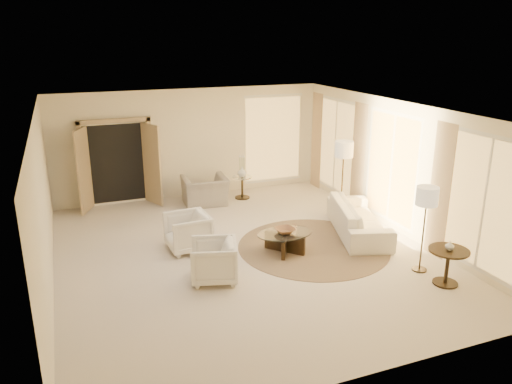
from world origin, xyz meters
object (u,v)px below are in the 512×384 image
object	(u,v)px
accent_chair	(205,186)
end_table	(448,261)
sofa	(358,218)
side_table	(242,185)
armchair_left	(188,230)
coffee_table	(285,240)
armchair_right	(214,259)
bowl	(285,230)
end_vase	(450,246)
floor_lamp_far	(427,200)
side_vase	(242,172)
floor_lamp_near	(344,153)

from	to	relation	value
accent_chair	end_table	bearing A→B (deg)	119.69
sofa	side_table	xyz separation A→B (m)	(-1.50, 3.18, 0.01)
armchair_left	coffee_table	size ratio (longest dim) A/B	0.66
coffee_table	side_table	xyz separation A→B (m)	(0.37, 3.48, 0.09)
armchair_right	accent_chair	distance (m)	4.09
coffee_table	bowl	size ratio (longest dim) A/B	3.27
sofa	accent_chair	distance (m)	3.98
side_table	end_vase	bearing A→B (deg)	-73.68
floor_lamp_far	side_vase	distance (m)	5.38
floor_lamp_far	side_table	bearing A→B (deg)	107.33
end_vase	end_table	bearing A→B (deg)	0.00
armchair_left	end_vase	size ratio (longest dim) A/B	5.22
side_table	armchair_right	bearing A→B (deg)	-116.12
coffee_table	floor_lamp_far	bearing A→B (deg)	-39.52
accent_chair	end_vase	distance (m)	6.19
accent_chair	armchair_right	bearing A→B (deg)	80.10
armchair_right	floor_lamp_near	size ratio (longest dim) A/B	0.45
end_table	armchair_left	bearing A→B (deg)	141.33
sofa	accent_chair	bearing A→B (deg)	57.65
side_table	bowl	bearing A→B (deg)	-96.09
sofa	armchair_left	world-z (taller)	armchair_left
accent_chair	floor_lamp_near	size ratio (longest dim) A/B	0.61
coffee_table	side_table	bearing A→B (deg)	83.91
armchair_left	armchair_right	distance (m)	1.43
sofa	armchair_right	xyz separation A→B (m)	(-3.51, -0.91, 0.06)
armchair_left	floor_lamp_near	world-z (taller)	floor_lamp_near
side_table	floor_lamp_far	bearing A→B (deg)	-72.67
accent_chair	side_vase	size ratio (longest dim) A/B	4.24
armchair_left	end_table	size ratio (longest dim) A/B	1.21
armchair_left	floor_lamp_near	distance (m)	4.08
armchair_left	floor_lamp_near	xyz separation A→B (m)	(3.88, 0.66, 1.10)
armchair_left	accent_chair	distance (m)	2.77
accent_chair	end_table	distance (m)	6.19
floor_lamp_near	bowl	xyz separation A→B (m)	(-2.14, -1.47, -1.05)
side_table	floor_lamp_near	size ratio (longest dim) A/B	0.33
armchair_right	floor_lamp_far	bearing A→B (deg)	90.62
sofa	bowl	bearing A→B (deg)	117.18
floor_lamp_near	floor_lamp_far	size ratio (longest dim) A/B	1.11
side_vase	armchair_left	bearing A→B (deg)	-128.38
sofa	floor_lamp_far	bearing A→B (deg)	-159.28
end_table	coffee_table	bearing A→B (deg)	132.71
side_table	end_table	bearing A→B (deg)	-73.68
floor_lamp_far	end_vase	distance (m)	0.87
floor_lamp_near	floor_lamp_far	distance (m)	3.10
side_table	end_vase	world-z (taller)	end_vase
armchair_left	side_vase	bearing A→B (deg)	138.56
end_table	sofa	bearing A→B (deg)	93.78
armchair_right	side_table	xyz separation A→B (m)	(2.01, 4.09, -0.05)
side_table	floor_lamp_near	xyz separation A→B (m)	(1.77, -2.01, 1.15)
side_table	end_vase	distance (m)	5.93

